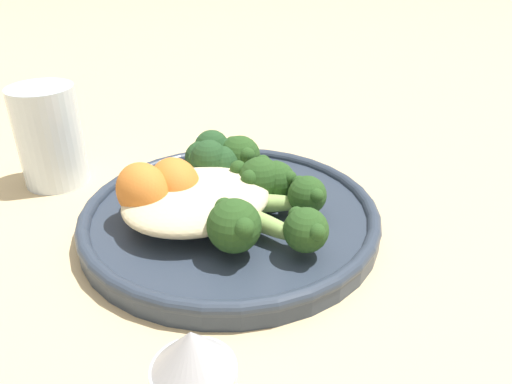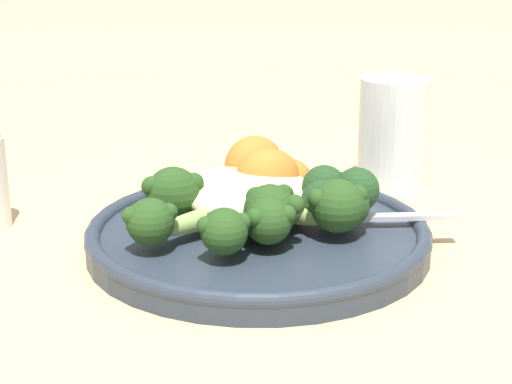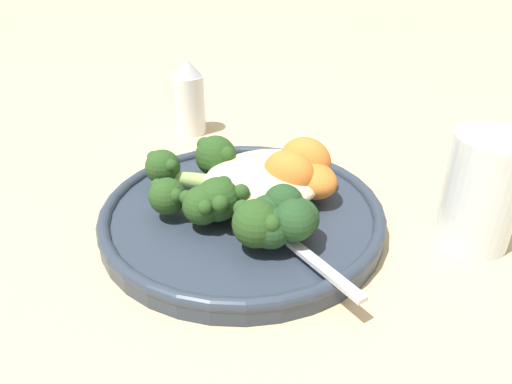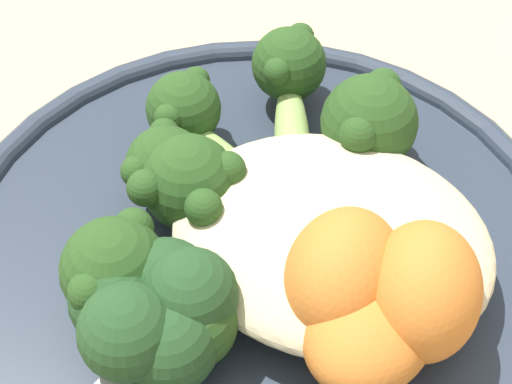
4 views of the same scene
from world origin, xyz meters
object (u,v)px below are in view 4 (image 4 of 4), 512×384
at_px(broccoli_stalk_1, 291,98).
at_px(broccoli_stalk_0, 364,131).
at_px(broccoli_stalk_2, 205,134).
at_px(quinoa_mound, 333,234).
at_px(sweet_potato_chunk_0, 370,328).
at_px(spoon, 145,347).
at_px(broccoli_stalk_4, 205,196).
at_px(sweet_potato_chunk_2, 423,291).
at_px(kale_tuft, 151,309).
at_px(broccoli_stalk_3, 184,177).
at_px(broccoli_stalk_5, 146,265).
at_px(plate, 258,254).
at_px(sweet_potato_chunk_1, 343,274).
at_px(broccoli_stalk_6, 224,296).

bearing_deg(broccoli_stalk_1, broccoli_stalk_0, -132.34).
height_order(broccoli_stalk_1, broccoli_stalk_2, broccoli_stalk_1).
relative_size(quinoa_mound, broccoli_stalk_1, 1.06).
bearing_deg(quinoa_mound, sweet_potato_chunk_0, 127.05).
bearing_deg(spoon, broccoli_stalk_4, -161.23).
bearing_deg(sweet_potato_chunk_0, sweet_potato_chunk_2, -128.05).
bearing_deg(sweet_potato_chunk_2, broccoli_stalk_1, -45.39).
bearing_deg(broccoli_stalk_1, kale_tuft, 154.92).
height_order(broccoli_stalk_3, kale_tuft, kale_tuft).
xyz_separation_m(quinoa_mound, broccoli_stalk_2, (0.07, -0.03, -0.00)).
xyz_separation_m(broccoli_stalk_5, sweet_potato_chunk_2, (-0.10, -0.02, 0.01)).
height_order(sweet_potato_chunk_0, kale_tuft, kale_tuft).
xyz_separation_m(broccoli_stalk_4, broccoli_stalk_5, (0.01, 0.04, -0.00)).
distance_m(broccoli_stalk_2, broccoli_stalk_3, 0.03).
bearing_deg(sweet_potato_chunk_2, broccoli_stalk_3, -12.02).
distance_m(plate, sweet_potato_chunk_0, 0.07).
distance_m(plate, kale_tuft, 0.07).
xyz_separation_m(broccoli_stalk_4, spoon, (-0.01, 0.06, -0.01)).
xyz_separation_m(broccoli_stalk_0, broccoli_stalk_2, (0.06, 0.02, -0.01)).
bearing_deg(broccoli_stalk_0, kale_tuft, 169.98).
height_order(broccoli_stalk_0, sweet_potato_chunk_1, sweet_potato_chunk_1).
bearing_deg(sweet_potato_chunk_0, broccoli_stalk_3, -22.89).
xyz_separation_m(broccoli_stalk_1, broccoli_stalk_3, (0.02, 0.06, 0.00)).
height_order(broccoli_stalk_1, sweet_potato_chunk_0, broccoli_stalk_1).
distance_m(plate, sweet_potato_chunk_1, 0.06).
bearing_deg(broccoli_stalk_1, sweet_potato_chunk_0, -169.65).
bearing_deg(broccoli_stalk_6, broccoli_stalk_2, -133.99).
xyz_separation_m(broccoli_stalk_2, broccoli_stalk_5, (-0.01, 0.07, 0.00)).
bearing_deg(plate, broccoli_stalk_5, 56.72).
distance_m(quinoa_mound, broccoli_stalk_6, 0.05).
xyz_separation_m(sweet_potato_chunk_0, sweet_potato_chunk_1, (0.02, -0.01, 0.01)).
relative_size(broccoli_stalk_5, broccoli_stalk_6, 0.82).
bearing_deg(sweet_potato_chunk_0, broccoli_stalk_2, -34.63).
height_order(broccoli_stalk_2, broccoli_stalk_6, same).
bearing_deg(plate, broccoli_stalk_4, 5.81).
bearing_deg(broccoli_stalk_3, sweet_potato_chunk_1, 164.61).
bearing_deg(broccoli_stalk_2, plate, 168.13).
bearing_deg(plate, quinoa_mound, -175.52).
bearing_deg(sweet_potato_chunk_2, broccoli_stalk_2, -24.57).
relative_size(broccoli_stalk_0, broccoli_stalk_3, 1.04).
height_order(broccoli_stalk_2, sweet_potato_chunk_0, same).
bearing_deg(kale_tuft, plate, -104.24).
distance_m(plate, broccoli_stalk_0, 0.07).
relative_size(broccoli_stalk_2, broccoli_stalk_4, 1.12).
bearing_deg(broccoli_stalk_5, broccoli_stalk_3, -126.07).
xyz_separation_m(broccoli_stalk_0, sweet_potato_chunk_0, (-0.03, 0.09, -0.00)).
relative_size(quinoa_mound, sweet_potato_chunk_1, 2.40).
xyz_separation_m(sweet_potato_chunk_2, spoon, (0.08, 0.05, -0.02)).
xyz_separation_m(plate, kale_tuft, (0.01, 0.06, 0.03)).
height_order(broccoli_stalk_2, sweet_potato_chunk_1, sweet_potato_chunk_1).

